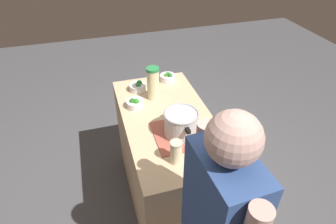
% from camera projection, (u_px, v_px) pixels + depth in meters
% --- Properties ---
extents(ground_plane, '(8.00, 8.00, 0.00)m').
position_uv_depth(ground_plane, '(168.00, 199.00, 2.52)').
color(ground_plane, '#4B4B4F').
extents(counter_slab, '(1.20, 0.62, 0.92)m').
position_uv_depth(counter_slab, '(168.00, 163.00, 2.24)').
color(counter_slab, tan).
rests_on(counter_slab, ground_plane).
extents(dish_cloth, '(0.34, 0.34, 0.01)m').
position_uv_depth(dish_cloth, '(181.00, 134.00, 1.83)').
color(dish_cloth, '#AC5644').
rests_on(dish_cloth, counter_slab).
extents(cooking_pot, '(0.29, 0.22, 0.17)m').
position_uv_depth(cooking_pot, '(181.00, 123.00, 1.77)').
color(cooking_pot, '#B7B7BC').
rests_on(cooking_pot, dish_cloth).
extents(lemonade_pitcher, '(0.09, 0.09, 0.26)m').
position_uv_depth(lemonade_pitcher, '(153.00, 83.00, 2.09)').
color(lemonade_pitcher, beige).
rests_on(lemonade_pitcher, counter_slab).
extents(mason_jar, '(0.07, 0.07, 0.15)m').
position_uv_depth(mason_jar, '(176.00, 152.00, 1.59)').
color(mason_jar, beige).
rests_on(mason_jar, counter_slab).
extents(broccoli_bowl_front, '(0.13, 0.13, 0.08)m').
position_uv_depth(broccoli_bowl_front, '(135.00, 103.00, 2.06)').
color(broccoli_bowl_front, silver).
rests_on(broccoli_bowl_front, counter_slab).
extents(broccoli_bowl_center, '(0.13, 0.13, 0.08)m').
position_uv_depth(broccoli_bowl_center, '(138.00, 87.00, 2.24)').
color(broccoli_bowl_center, silver).
rests_on(broccoli_bowl_center, counter_slab).
extents(broccoli_bowl_back, '(0.13, 0.13, 0.08)m').
position_uv_depth(broccoli_bowl_back, '(168.00, 77.00, 2.37)').
color(broccoli_bowl_back, silver).
rests_on(broccoli_bowl_back, counter_slab).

